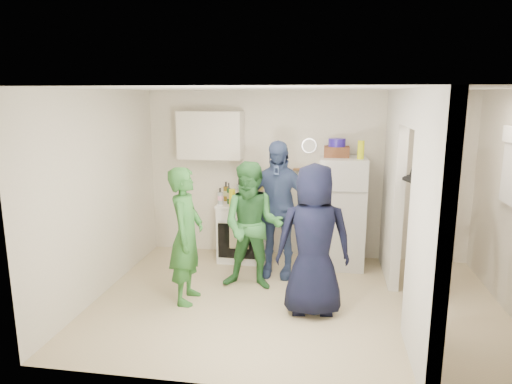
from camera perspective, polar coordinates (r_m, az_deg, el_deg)
floor at (r=5.63m, az=4.97°, el=-13.57°), size 4.80×4.80×0.00m
wall_back at (r=6.88m, az=6.16°, el=2.08°), size 4.80×0.00×4.80m
wall_front at (r=3.59m, az=3.37°, el=-7.20°), size 4.80×0.00×4.80m
wall_left at (r=5.88m, az=-18.83°, el=-0.22°), size 0.00×3.40×3.40m
ceiling at (r=5.08m, az=5.49°, el=12.76°), size 4.80×4.80×0.00m
partition_pier_back at (r=6.35m, az=16.77°, el=0.79°), size 0.12×1.20×2.50m
partition_pier_front at (r=4.24m, az=20.64°, el=-4.94°), size 0.12×1.20×2.50m
partition_header at (r=5.15m, az=19.09°, el=9.93°), size 0.12×1.00×0.40m
stove at (r=6.85m, az=-1.58°, el=-4.92°), size 0.73×0.61×0.87m
upper_cabinet at (r=6.84m, az=-5.69°, el=7.10°), size 0.95×0.34×0.70m
fridge at (r=6.62m, az=10.64°, el=-2.54°), size 0.65×0.63×1.58m
wicker_basket at (r=6.51m, az=10.04°, el=4.98°), size 0.35×0.25×0.15m
blue_bowl at (r=6.50m, az=10.08°, el=6.12°), size 0.24×0.24×0.11m
yellow_cup_stack_top at (r=6.37m, az=12.97°, el=5.16°), size 0.09×0.09×0.25m
wall_clock at (r=6.80m, az=6.66°, el=5.78°), size 0.22×0.02×0.22m
spice_shelf at (r=6.82m, az=6.16°, el=2.84°), size 0.35×0.08×0.03m
yellow_cup_stack_stove at (r=6.52m, az=-2.99°, el=-0.72°), size 0.09×0.09×0.25m
red_cup at (r=6.50m, az=-0.01°, el=-1.35°), size 0.09×0.09×0.12m
person_green_left at (r=5.44m, az=-8.70°, el=-5.41°), size 0.40×0.60×1.63m
person_green_center at (r=5.75m, az=-0.43°, el=-4.30°), size 0.81×0.64×1.63m
person_denim at (r=6.13m, az=2.60°, el=-2.17°), size 1.13×0.56×1.86m
person_navy at (r=5.10m, az=7.23°, el=-6.00°), size 0.90×0.65×1.72m
person_nook at (r=5.81m, az=20.43°, el=-4.60°), size 0.67×1.11×1.69m
bottle_a at (r=6.87m, az=-3.77°, el=0.09°), size 0.08×0.08×0.29m
bottle_b at (r=6.67m, az=-3.41°, el=-0.17°), size 0.06×0.06×0.31m
bottle_c at (r=6.88m, az=-2.12°, el=0.27°), size 0.07×0.07×0.32m
bottle_d at (r=6.64m, az=-1.50°, el=-0.51°), size 0.07×0.07×0.24m
bottle_e at (r=6.88m, az=-0.64°, el=0.10°), size 0.06×0.06×0.28m
bottle_f at (r=6.71m, az=0.04°, el=-0.07°), size 0.06×0.06×0.32m
bottle_g at (r=6.82m, az=0.63°, el=0.14°), size 0.08×0.08×0.32m
bottle_h at (r=6.65m, az=-4.50°, el=-0.53°), size 0.08×0.08×0.24m
bottle_i at (r=6.79m, az=-0.95°, el=-0.05°), size 0.08×0.08×0.28m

